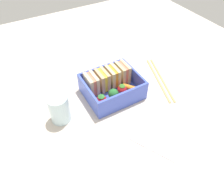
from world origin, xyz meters
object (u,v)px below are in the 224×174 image
(chopstick_pair, at_px, (160,79))
(drinking_glass, at_px, (59,109))
(sandwich_center_right, at_px, (123,73))
(sandwich_center_left, at_px, (102,80))
(strawberry_far_left, at_px, (122,89))
(carrot_stick_far_left, at_px, (132,88))
(sandwich_center, at_px, (113,76))
(strawberry_left, at_px, (101,100))
(folded_napkin, at_px, (159,134))
(broccoli_floret, at_px, (113,94))
(sandwich_left, at_px, (92,84))

(chopstick_pair, xyz_separation_m, drinking_glass, (-0.32, 0.01, 0.04))
(sandwich_center_right, bearing_deg, sandwich_center_left, 180.00)
(strawberry_far_left, distance_m, carrot_stick_far_left, 0.03)
(sandwich_center, distance_m, strawberry_left, 0.09)
(strawberry_left, bearing_deg, drinking_glass, 170.70)
(sandwich_center, distance_m, sandwich_center_right, 0.03)
(sandwich_center_right, relative_size, carrot_stick_far_left, 1.10)
(chopstick_pair, distance_m, folded_napkin, 0.21)
(sandwich_center, xyz_separation_m, drinking_glass, (-0.17, -0.04, -0.00))
(sandwich_center_left, relative_size, strawberry_left, 1.61)
(sandwich_center, xyz_separation_m, broccoli_floret, (-0.03, -0.06, -0.01))
(chopstick_pair, bearing_deg, strawberry_far_left, -178.80)
(strawberry_far_left, bearing_deg, folded_napkin, -86.28)
(sandwich_center, relative_size, carrot_stick_far_left, 1.10)
(sandwich_center, bearing_deg, drinking_glass, -167.53)
(sandwich_center_right, height_order, folded_napkin, sandwich_center_right)
(strawberry_far_left, bearing_deg, sandwich_center_right, 57.09)
(sandwich_center_left, bearing_deg, folded_napkin, -77.05)
(sandwich_center_right, relative_size, folded_napkin, 0.50)
(sandwich_center_right, distance_m, drinking_glass, 0.21)
(drinking_glass, height_order, folded_napkin, drinking_glass)
(sandwich_center_left, distance_m, folded_napkin, 0.21)
(strawberry_far_left, bearing_deg, sandwich_left, 146.12)
(sandwich_left, height_order, strawberry_left, sandwich_left)
(drinking_glass, relative_size, folded_napkin, 0.67)
(sandwich_center_right, xyz_separation_m, drinking_glass, (-0.21, -0.04, -0.00))
(sandwich_center, relative_size, chopstick_pair, 0.29)
(broccoli_floret, bearing_deg, strawberry_left, 177.57)
(sandwich_center_left, distance_m, strawberry_left, 0.07)
(sandwich_center_right, relative_size, chopstick_pair, 0.29)
(carrot_stick_far_left, bearing_deg, sandwich_center, 123.88)
(sandwich_left, height_order, broccoli_floret, sandwich_left)
(sandwich_center_right, xyz_separation_m, strawberry_far_left, (-0.03, -0.05, -0.01))
(sandwich_center_left, height_order, strawberry_far_left, sandwich_center_left)
(sandwich_left, height_order, folded_napkin, sandwich_left)
(sandwich_center_left, bearing_deg, carrot_stick_far_left, -36.60)
(strawberry_left, distance_m, folded_napkin, 0.17)
(carrot_stick_far_left, bearing_deg, sandwich_left, 153.68)
(chopstick_pair, bearing_deg, drinking_glass, 179.02)
(sandwich_center_right, relative_size, strawberry_left, 1.61)
(sandwich_center_right, distance_m, folded_napkin, 0.21)
(sandwich_left, relative_size, drinking_glass, 0.74)
(strawberry_left, bearing_deg, broccoli_floret, -2.43)
(strawberry_far_left, height_order, chopstick_pair, strawberry_far_left)
(sandwich_left, xyz_separation_m, chopstick_pair, (0.21, -0.04, -0.04))
(sandwich_center_left, distance_m, sandwich_center_right, 0.07)
(drinking_glass, bearing_deg, chopstick_pair, -0.98)
(sandwich_left, xyz_separation_m, sandwich_center, (0.07, 0.00, 0.00))
(sandwich_center_left, bearing_deg, drinking_glass, -164.70)
(chopstick_pair, bearing_deg, sandwich_left, 168.16)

